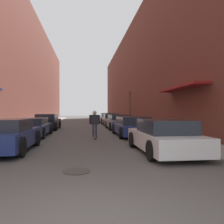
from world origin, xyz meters
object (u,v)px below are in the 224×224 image
(manhole_cover, at_px, (77,171))
(traffic_light, at_px, (130,104))
(parked_car_right_2, at_px, (119,122))
(skateboarder, at_px, (95,121))
(parked_car_right_1, at_px, (132,126))
(parked_car_left_0, at_px, (6,135))
(parked_car_left_1, at_px, (33,127))
(parked_car_left_2, at_px, (47,122))
(parked_car_right_0, at_px, (164,137))
(parked_car_right_3, at_px, (111,120))
(parked_car_right_4, at_px, (107,118))

(manhole_cover, bearing_deg, traffic_light, 74.10)
(parked_car_right_2, distance_m, skateboarder, 6.83)
(parked_car_right_1, bearing_deg, parked_car_left_0, -142.14)
(parked_car_left_1, height_order, parked_car_left_2, parked_car_left_2)
(parked_car_right_0, relative_size, parked_car_right_2, 0.92)
(parked_car_right_2, bearing_deg, traffic_light, 69.99)
(parked_car_left_0, height_order, parked_car_right_1, parked_car_left_0)
(parked_car_left_1, relative_size, parked_car_right_1, 1.00)
(parked_car_left_2, bearing_deg, parked_car_left_0, -89.32)
(parked_car_left_1, relative_size, skateboarder, 2.96)
(parked_car_right_0, relative_size, manhole_cover, 6.23)
(parked_car_right_0, bearing_deg, skateboarder, 117.05)
(parked_car_left_0, relative_size, parked_car_right_1, 0.85)
(parked_car_left_1, distance_m, manhole_cover, 8.87)
(parked_car_left_1, height_order, parked_car_right_3, parked_car_right_3)
(parked_car_right_4, bearing_deg, parked_car_left_0, -106.48)
(parked_car_left_2, bearing_deg, parked_car_right_2, -4.14)
(skateboarder, distance_m, traffic_light, 14.14)
(parked_car_left_1, height_order, parked_car_right_4, parked_car_right_4)
(parked_car_left_1, relative_size, parked_car_left_2, 1.10)
(parked_car_left_1, distance_m, parked_car_right_2, 7.83)
(parked_car_right_2, bearing_deg, parked_car_left_0, -121.06)
(parked_car_left_2, relative_size, manhole_cover, 6.14)
(parked_car_right_1, distance_m, manhole_cover, 8.53)
(parked_car_right_1, bearing_deg, manhole_cover, -112.18)
(parked_car_left_2, distance_m, traffic_light, 10.86)
(parked_car_left_1, relative_size, parked_car_right_0, 1.09)
(parked_car_right_1, height_order, traffic_light, traffic_light)
(parked_car_left_2, height_order, parked_car_right_1, parked_car_left_2)
(parked_car_left_0, height_order, parked_car_right_4, parked_car_right_4)
(parked_car_right_0, height_order, parked_car_right_2, parked_car_right_2)
(parked_car_right_0, relative_size, parked_car_right_4, 0.92)
(traffic_light, bearing_deg, parked_car_left_2, -143.56)
(parked_car_right_0, xyz_separation_m, parked_car_right_2, (0.05, 11.01, 0.02))
(parked_car_right_0, bearing_deg, parked_car_left_0, 170.22)
(parked_car_left_2, xyz_separation_m, skateboarder, (3.72, -6.82, 0.33))
(parked_car_right_1, relative_size, parked_car_right_2, 1.01)
(parked_car_right_0, xyz_separation_m, traffic_light, (2.53, 17.81, 1.87))
(parked_car_left_2, height_order, traffic_light, traffic_light)
(parked_car_right_1, relative_size, manhole_cover, 6.78)
(skateboarder, bearing_deg, parked_car_right_2, 69.24)
(parked_car_left_1, distance_m, traffic_light, 14.62)
(parked_car_right_2, xyz_separation_m, traffic_light, (2.48, 6.80, 1.86))
(parked_car_right_4, distance_m, skateboarder, 17.41)
(parked_car_right_1, distance_m, skateboarder, 2.66)
(traffic_light, bearing_deg, parked_car_right_4, 119.96)
(parked_car_left_1, xyz_separation_m, parked_car_right_4, (6.30, 15.69, 0.08))
(parked_car_right_4, bearing_deg, traffic_light, -60.04)
(parked_car_left_0, distance_m, parked_car_right_2, 11.65)
(parked_car_left_1, height_order, manhole_cover, parked_car_left_1)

